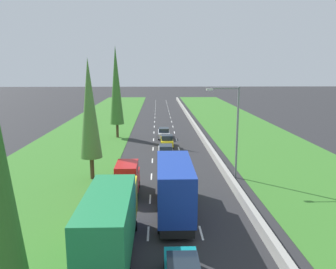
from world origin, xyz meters
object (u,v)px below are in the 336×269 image
object	(u,v)px
silver_sedan_centre_lane	(166,151)
yellow_hatchback_centre_lane	(167,141)
blue_box_truck_centre_lane	(174,186)
silver_sedan_centre_lane_seventh	(164,133)
poplar_tree_third	(116,85)
silver_hatchback_centre_lane	(168,166)
green_box_truck_left_lane	(111,224)
street_light_mast	(234,126)
red_van_left_lane	(127,179)
poplar_tree_second	(90,109)

from	to	relation	value
silver_sedan_centre_lane	yellow_hatchback_centre_lane	size ratio (longest dim) A/B	1.15
blue_box_truck_centre_lane	silver_sedan_centre_lane	xyz separation A→B (m)	(-0.24, 16.07, -1.37)
silver_sedan_centre_lane_seventh	poplar_tree_third	distance (m)	10.39
silver_hatchback_centre_lane	silver_sedan_centre_lane	bearing A→B (deg)	90.99
silver_hatchback_centre_lane	silver_sedan_centre_lane_seventh	xyz separation A→B (m)	(-0.13, 18.46, -0.02)
green_box_truck_left_lane	yellow_hatchback_centre_lane	xyz separation A→B (m)	(3.89, 28.15, -1.35)
poplar_tree_third	street_light_mast	world-z (taller)	poplar_tree_third
blue_box_truck_centre_lane	poplar_tree_third	distance (m)	30.39
blue_box_truck_centre_lane	red_van_left_lane	bearing A→B (deg)	133.42
blue_box_truck_centre_lane	red_van_left_lane	size ratio (longest dim) A/B	1.92
poplar_tree_second	poplar_tree_third	xyz separation A→B (m)	(0.08, 20.47, 1.25)
green_box_truck_left_lane	red_van_left_lane	bearing A→B (deg)	89.94
yellow_hatchback_centre_lane	red_van_left_lane	xyz separation A→B (m)	(-3.88, -18.00, 0.56)
street_light_mast	silver_hatchback_centre_lane	bearing A→B (deg)	167.97
silver_hatchback_centre_lane	silver_sedan_centre_lane	xyz separation A→B (m)	(-0.11, 6.42, -0.02)
yellow_hatchback_centre_lane	poplar_tree_third	xyz separation A→B (m)	(-7.62, 6.78, 7.33)
poplar_tree_third	yellow_hatchback_centre_lane	bearing A→B (deg)	-41.67
green_box_truck_left_lane	silver_sedan_centre_lane_seventh	xyz separation A→B (m)	(3.58, 34.23, -1.37)
silver_hatchback_centre_lane	red_van_left_lane	xyz separation A→B (m)	(-3.70, -5.61, 0.56)
silver_sedan_centre_lane_seventh	street_light_mast	distance (m)	21.30
silver_sedan_centre_lane	street_light_mast	size ratio (longest dim) A/B	0.50
yellow_hatchback_centre_lane	poplar_tree_second	size ratio (longest dim) A/B	0.33
silver_sedan_centre_lane	poplar_tree_second	xyz separation A→B (m)	(-7.41, -7.72, 6.11)
blue_box_truck_centre_lane	green_box_truck_left_lane	xyz separation A→B (m)	(-3.83, -6.11, 0.00)
red_van_left_lane	poplar_tree_second	size ratio (longest dim) A/B	0.42
blue_box_truck_centre_lane	street_light_mast	distance (m)	10.80
red_van_left_lane	blue_box_truck_centre_lane	bearing A→B (deg)	-46.58
blue_box_truck_centre_lane	yellow_hatchback_centre_lane	size ratio (longest dim) A/B	2.41
blue_box_truck_centre_lane	poplar_tree_second	bearing A→B (deg)	132.46
green_box_truck_left_lane	red_van_left_lane	size ratio (longest dim) A/B	1.92
silver_hatchback_centre_lane	poplar_tree_third	xyz separation A→B (m)	(-7.43, 19.17, 7.33)
silver_hatchback_centre_lane	silver_sedan_centre_lane_seventh	bearing A→B (deg)	90.40
street_light_mast	silver_sedan_centre_lane	bearing A→B (deg)	129.59
poplar_tree_third	street_light_mast	xyz separation A→B (m)	(13.75, -20.52, -2.94)
blue_box_truck_centre_lane	silver_sedan_centre_lane	bearing A→B (deg)	90.84
silver_hatchback_centre_lane	silver_sedan_centre_lane	distance (m)	6.43
silver_hatchback_centre_lane	street_light_mast	bearing A→B (deg)	-12.03
blue_box_truck_centre_lane	silver_sedan_centre_lane_seventh	bearing A→B (deg)	90.52
poplar_tree_second	street_light_mast	size ratio (longest dim) A/B	1.30
blue_box_truck_centre_lane	silver_hatchback_centre_lane	world-z (taller)	blue_box_truck_centre_lane
poplar_tree_third	street_light_mast	size ratio (longest dim) A/B	1.58
yellow_hatchback_centre_lane	red_van_left_lane	bearing A→B (deg)	-102.16
blue_box_truck_centre_lane	street_light_mast	bearing A→B (deg)	53.29
green_box_truck_left_lane	street_light_mast	distance (m)	17.82
yellow_hatchback_centre_lane	poplar_tree_second	distance (m)	16.85
yellow_hatchback_centre_lane	street_light_mast	size ratio (longest dim) A/B	0.43
yellow_hatchback_centre_lane	street_light_mast	world-z (taller)	street_light_mast
silver_hatchback_centre_lane	poplar_tree_second	size ratio (longest dim) A/B	0.33
silver_sedan_centre_lane	street_light_mast	distance (m)	11.01
silver_sedan_centre_lane_seventh	poplar_tree_second	world-z (taller)	poplar_tree_second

